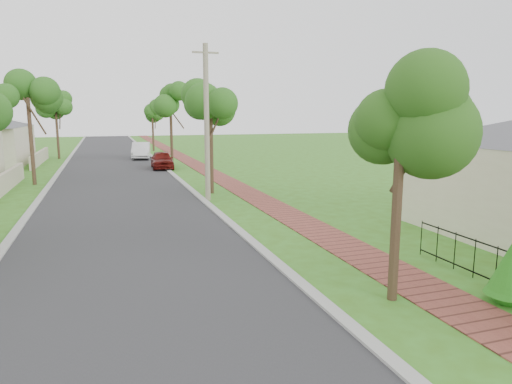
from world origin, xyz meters
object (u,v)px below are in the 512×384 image
parked_car_white (141,151)px  near_tree (402,113)px  utility_pole (207,123)px  parked_car_red (162,160)px

parked_car_white → near_tree: size_ratio=0.87×
parked_car_white → utility_pole: (1.35, -21.51, 2.89)m
parked_car_red → utility_pole: (0.50, -13.30, 2.97)m
parked_car_white → near_tree: near_tree is taller
parked_car_white → near_tree: bearing=-78.8°
parked_car_white → utility_pole: 21.75m
utility_pole → parked_car_white: bearing=93.6°
near_tree → utility_pole: utility_pole is taller
utility_pole → parked_car_red: bearing=92.2°
near_tree → utility_pole: 12.74m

